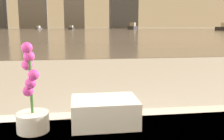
# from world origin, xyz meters

# --- Properties ---
(potted_orchid) EXTENTS (0.14, 0.14, 0.38)m
(potted_orchid) POSITION_xyz_m (-0.44, 0.75, 0.62)
(potted_orchid) COLOR silver
(potted_orchid) RESTS_ON bathtub
(towel_stack) EXTENTS (0.29, 0.21, 0.12)m
(towel_stack) POSITION_xyz_m (-0.13, 0.78, 0.58)
(towel_stack) COLOR white
(towel_stack) RESTS_ON bathtub
(harbor_water) EXTENTS (180.00, 110.00, 0.01)m
(harbor_water) POSITION_xyz_m (0.00, 62.00, 0.01)
(harbor_water) COLOR gray
(harbor_water) RESTS_ON ground_plane
(harbor_boat_0) EXTENTS (1.78, 3.43, 1.22)m
(harbor_boat_0) POSITION_xyz_m (-1.95, 76.84, 0.44)
(harbor_boat_0) COLOR #2D2D33
(harbor_boat_0) RESTS_ON harbor_water
(harbor_boat_2) EXTENTS (1.87, 3.11, 1.10)m
(harbor_boat_2) POSITION_xyz_m (-11.87, 78.75, 0.40)
(harbor_boat_2) COLOR #4C4C51
(harbor_boat_2) RESTS_ON harbor_water
(harbor_boat_3) EXTENTS (4.16, 5.78, 2.07)m
(harbor_boat_3) POSITION_xyz_m (16.77, 76.09, 0.74)
(harbor_boat_3) COLOR #2D2D33
(harbor_boat_3) RESTS_ON harbor_water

